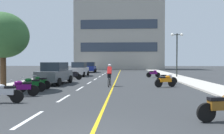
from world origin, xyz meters
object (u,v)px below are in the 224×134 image
object	(u,v)px
street_lamp_mid	(177,45)
cyclist_rider	(109,75)
motorcycle_1	(4,93)
motorcycle_6	(167,78)
motorcycle_7	(64,76)
motorcycle_4	(40,82)
motorcycle_2	(22,88)
roadside_tree	(3,35)
parked_car_mid	(79,69)
motorcycle_10	(153,73)
motorcycle_8	(74,75)
parked_car_near	(55,73)
motorcycle_3	(31,84)
parked_car_far	(90,67)
motorcycle_5	(165,81)
motorcycle_9	(72,74)
motorcycle_0	(223,106)

from	to	relation	value
street_lamp_mid	cyclist_rider	size ratio (longest dim) A/B	2.89
motorcycle_1	motorcycle_6	bearing A→B (deg)	44.21
motorcycle_6	motorcycle_7	size ratio (longest dim) A/B	0.98
motorcycle_4	motorcycle_2	bearing A→B (deg)	-84.56
roadside_tree	cyclist_rider	size ratio (longest dim) A/B	2.78
roadside_tree	motorcycle_6	distance (m)	12.68
motorcycle_4	motorcycle_7	bearing A→B (deg)	89.68
parked_car_mid	motorcycle_10	bearing A→B (deg)	-9.30
motorcycle_8	motorcycle_2	bearing A→B (deg)	-91.22
parked_car_near	motorcycle_2	world-z (taller)	parked_car_near
motorcycle_1	motorcycle_6	size ratio (longest dim) A/B	1.03
motorcycle_8	motorcycle_1	bearing A→B (deg)	-90.80
motorcycle_6	motorcycle_3	bearing A→B (deg)	-150.63
motorcycle_2	cyclist_rider	size ratio (longest dim) A/B	0.94
parked_car_near	motorcycle_1	world-z (taller)	parked_car_near
parked_car_far	motorcycle_5	size ratio (longest dim) A/B	2.60
street_lamp_mid	roadside_tree	bearing A→B (deg)	-138.80
motorcycle_7	motorcycle_6	bearing A→B (deg)	-12.12
roadside_tree	motorcycle_5	world-z (taller)	roadside_tree
motorcycle_8	motorcycle_3	bearing A→B (deg)	-93.04
motorcycle_3	motorcycle_5	distance (m)	9.28
street_lamp_mid	motorcycle_8	bearing A→B (deg)	-161.82
parked_car_near	motorcycle_9	bearing A→B (deg)	89.74
motorcycle_3	motorcycle_6	distance (m)	10.65
roadside_tree	motorcycle_9	distance (m)	10.62
parked_car_far	motorcycle_9	distance (m)	13.82
motorcycle_1	motorcycle_8	world-z (taller)	same
parked_car_mid	motorcycle_4	size ratio (longest dim) A/B	2.56
motorcycle_1	parked_car_mid	bearing A→B (deg)	91.16
street_lamp_mid	parked_car_far	distance (m)	16.98
motorcycle_4	motorcycle_8	bearing A→B (deg)	86.03
motorcycle_2	motorcycle_3	size ratio (longest dim) A/B	0.98
parked_car_mid	motorcycle_10	distance (m)	9.42
parked_car_near	cyclist_rider	world-z (taller)	parked_car_near
parked_car_near	roadside_tree	bearing A→B (deg)	-117.16
roadside_tree	motorcycle_10	xyz separation A→B (m)	(11.33, 12.45, -3.08)
roadside_tree	motorcycle_7	bearing A→B (deg)	72.63
motorcycle_7	cyclist_rider	world-z (taller)	cyclist_rider
parked_car_mid	motorcycle_8	bearing A→B (deg)	-84.30
motorcycle_4	motorcycle_10	bearing A→B (deg)	51.26
motorcycle_10	motorcycle_6	bearing A→B (deg)	-89.60
cyclist_rider	motorcycle_9	bearing A→B (deg)	122.82
motorcycle_8	cyclist_rider	world-z (taller)	cyclist_rider
parked_car_mid	motorcycle_9	bearing A→B (deg)	-89.06
motorcycle_4	motorcycle_7	distance (m)	5.78
motorcycle_0	motorcycle_10	distance (m)	19.05
motorcycle_5	motorcycle_6	size ratio (longest dim) A/B	1.00
motorcycle_7	motorcycle_8	world-z (taller)	same
roadside_tree	motorcycle_8	world-z (taller)	roadside_tree
parked_car_mid	motorcycle_4	world-z (taller)	parked_car_mid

